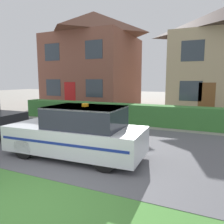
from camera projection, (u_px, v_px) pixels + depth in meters
name	position (u px, v px, depth m)	size (l,w,h in m)	color
ground_plane	(28.00, 204.00, 3.99)	(80.00, 80.00, 0.00)	gray
road_strip	(114.00, 146.00, 7.54)	(28.00, 6.01, 0.01)	#5B5B60
lawn_verge	(23.00, 207.00, 3.88)	(28.00, 2.12, 0.01)	#478438
garden_hedge	(134.00, 114.00, 11.32)	(13.78, 0.83, 1.01)	#3D7F38
police_car	(78.00, 133.00, 6.35)	(4.13, 1.80, 1.58)	black
house_left	(94.00, 59.00, 19.24)	(7.04, 7.08, 8.09)	brown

